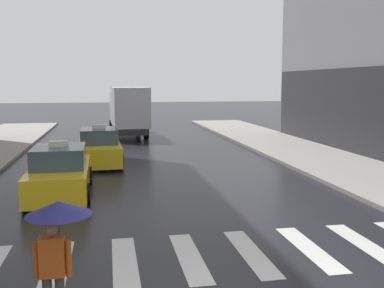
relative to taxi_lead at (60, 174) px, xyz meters
name	(u,v)px	position (x,y,z in m)	size (l,w,h in m)	color
crosswalk_markings	(189,257)	(3.19, -5.90, -0.72)	(11.30, 2.80, 0.01)	silver
taxi_lead	(60,174)	(0.00, 0.00, 0.00)	(1.97, 4.56, 1.80)	yellow
taxi_second	(99,148)	(1.15, 5.59, 0.00)	(2.06, 4.60, 1.80)	yellow
box_truck	(128,109)	(2.92, 15.82, 1.13)	(2.53, 7.62, 3.35)	#2D2D2D
pedestrian_with_umbrella	(56,230)	(0.80, -8.23, 0.79)	(0.96, 0.96, 1.94)	#473D33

